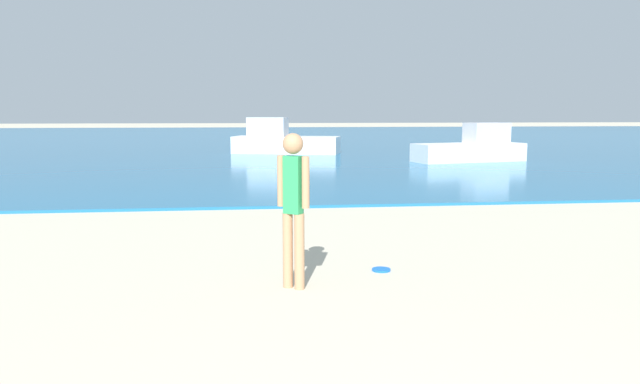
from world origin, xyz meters
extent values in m
cube|color=#1E6B9E|center=(0.00, 41.06, 0.03)|extent=(160.00, 60.00, 0.06)
cylinder|color=tan|center=(-0.74, 5.62, 0.41)|extent=(0.11, 0.11, 0.83)
cylinder|color=tan|center=(-0.86, 5.70, 0.41)|extent=(0.11, 0.11, 0.83)
cube|color=#2DA35B|center=(-0.80, 5.66, 1.14)|extent=(0.22, 0.21, 0.62)
sphere|color=tan|center=(-0.80, 5.66, 1.58)|extent=(0.22, 0.22, 0.22)
cylinder|color=tan|center=(-0.68, 5.57, 1.17)|extent=(0.08, 0.08, 0.55)
cylinder|color=tan|center=(-0.93, 5.75, 1.17)|extent=(0.08, 0.08, 0.55)
cylinder|color=blue|center=(0.30, 6.25, 0.01)|extent=(0.22, 0.22, 0.03)
cube|color=white|center=(6.88, 20.95, 0.40)|extent=(4.42, 2.27, 0.68)
cube|color=silver|center=(7.62, 21.12, 1.12)|extent=(1.69, 1.26, 0.76)
cube|color=white|center=(0.37, 26.15, 0.44)|extent=(4.92, 2.76, 0.75)
cube|color=silver|center=(-0.44, 26.39, 1.23)|extent=(1.92, 1.48, 0.84)
camera|label=1|loc=(-1.26, -0.70, 1.92)|focal=33.73mm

